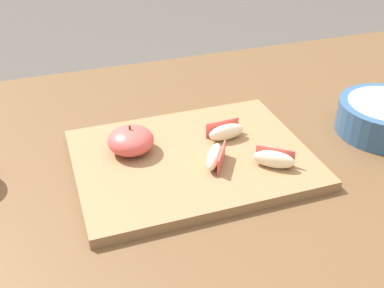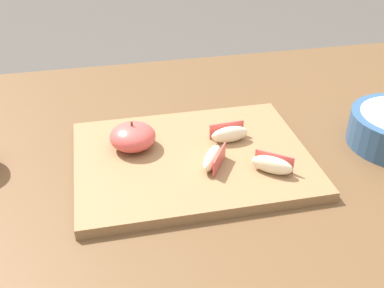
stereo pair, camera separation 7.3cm
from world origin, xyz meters
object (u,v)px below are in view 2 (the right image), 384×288
at_px(cutting_board, 192,159).
at_px(apple_wedge_right, 272,165).
at_px(apple_wedge_near_knife, 213,158).
at_px(apple_half_skin_up, 133,138).
at_px(apple_wedge_front, 229,134).

relative_size(cutting_board, apple_wedge_right, 5.85).
bearing_deg(apple_wedge_near_knife, cutting_board, 124.01).
bearing_deg(cutting_board, apple_wedge_right, -33.79).
xyz_separation_m(cutting_board, apple_half_skin_up, (-0.09, 0.04, 0.03)).
height_order(cutting_board, apple_wedge_front, apple_wedge_front).
relative_size(apple_half_skin_up, apple_wedge_near_knife, 1.15).
distance_m(apple_half_skin_up, apple_wedge_near_knife, 0.14).
xyz_separation_m(cutting_board, apple_wedge_front, (0.07, 0.03, 0.02)).
height_order(apple_half_skin_up, apple_wedge_right, apple_half_skin_up).
height_order(apple_half_skin_up, apple_wedge_near_knife, apple_half_skin_up).
relative_size(cutting_board, apple_wedge_near_knife, 5.74).
distance_m(apple_wedge_near_knife, apple_wedge_front, 0.08).
bearing_deg(apple_wedge_front, apple_wedge_right, -68.69).
bearing_deg(apple_wedge_right, cutting_board, 146.21).
height_order(apple_half_skin_up, apple_wedge_front, apple_half_skin_up).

